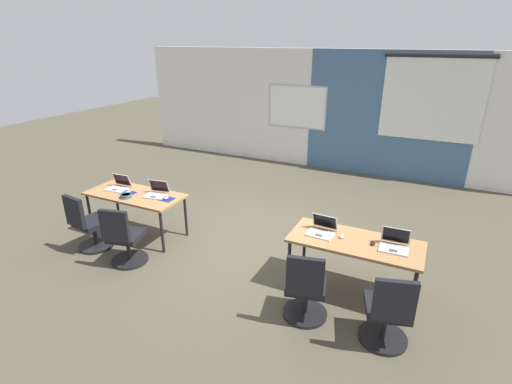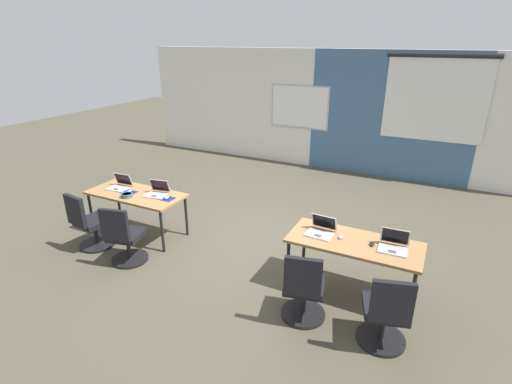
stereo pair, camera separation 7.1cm
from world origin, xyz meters
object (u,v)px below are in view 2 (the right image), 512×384
Objects in this scene: laptop_near_left_inner at (157,192)px; chair_near_left_inner at (125,240)px; desk_near_right at (354,246)px; mouse_near_left_end at (129,191)px; desk_near_left at (136,196)px; laptop_near_right_end at (393,245)px; mouse_near_left_inner at (167,197)px; chair_near_right_end at (385,316)px; laptop_near_right_inner at (321,230)px; chair_near_left_end at (90,226)px; chair_near_right_inner at (304,292)px; mouse_near_right_end at (372,244)px; mouse_near_right_inner at (341,237)px; laptop_near_left_end at (120,185)px; snack_bowl at (127,195)px.

chair_near_left_inner is at bearing -92.68° from laptop_near_left_inner.
mouse_near_left_end reaches higher than desk_near_right.
desk_near_left is 3.95m from laptop_near_right_end.
chair_near_left_inner is (-0.13, -0.82, -0.36)m from mouse_near_left_inner.
laptop_near_right_inner is at bearing -56.12° from chair_near_right_end.
desk_near_right is 1.74× the size of chair_near_right_end.
mouse_near_left_inner is 1.23m from chair_near_left_end.
chair_near_right_inner is at bearing -137.17° from laptop_near_right_end.
desk_near_left is 14.94× the size of mouse_near_left_inner.
mouse_near_left_end reaches higher than mouse_near_right_end.
mouse_near_right_inner is at bearing -0.68° from mouse_near_left_inner.
mouse_near_left_inner and mouse_near_left_end have the same top height.
chair_near_left_end is (0.06, -0.74, -0.39)m from laptop_near_left_end.
laptop_near_left_end is 1.96× the size of snack_bowl.
laptop_near_right_end reaches higher than chair_near_left_end.
mouse_near_right_end is at bearing -0.70° from mouse_near_left_inner.
mouse_near_left_end is (-3.43, -0.04, 0.00)m from mouse_near_right_inner.
chair_near_right_inner is at bearing -17.81° from mouse_near_left_inner.
chair_near_right_end is at bearing -10.37° from mouse_near_left_end.
desk_near_right is at bearing -4.13° from laptop_near_left_end.
mouse_near_left_inner is at bearing 179.30° from mouse_near_right_end.
mouse_near_right_end is 0.93m from chair_near_right_end.
mouse_near_left_inner is 0.99m from laptop_near_left_end.
chair_near_right_end is at bearing -14.15° from laptop_near_left_end.
chair_near_right_inner is 1.00× the size of chair_near_left_inner.
laptop_near_left_inner is 0.46m from snack_bowl.
mouse_near_left_inner is (0.60, 0.04, 0.08)m from desk_near_left.
chair_near_right_inner is 2.70m from mouse_near_left_inner.
mouse_near_right_inner is at bearing -11.16° from laptop_near_left_inner.
mouse_near_left_inner is at bearing 177.62° from laptop_near_right_end.
mouse_near_left_end reaches higher than desk_near_left.
mouse_near_right_inner reaches higher than desk_near_left.
laptop_near_right_inner reaches higher than snack_bowl.
chair_near_left_end is (-3.65, -0.70, -0.36)m from mouse_near_right_inner.
desk_near_left is 4.26× the size of laptop_near_left_inner.
mouse_near_left_end is (-4.05, -0.05, -0.03)m from laptop_near_right_end.
laptop_near_right_end reaches higher than laptop_near_left_end.
chair_near_left_end is at bearing -172.65° from laptop_near_right_end.
desk_near_right is 15.55× the size of mouse_near_right_inner.
chair_near_left_inner reaches higher than mouse_near_left_end.
laptop_near_right_inner is (3.07, 0.01, 0.11)m from desk_near_left.
laptop_near_right_end is 0.37× the size of chair_near_left_inner.
laptop_near_right_end is 0.91× the size of laptop_near_left_inner.
mouse_near_right_inner is at bearing 3.30° from snack_bowl.
mouse_near_right_inner is at bearing -64.88° from chair_near_right_end.
chair_near_right_inner is (-0.89, 0.01, 0.00)m from chair_near_right_end.
chair_near_left_inner is 0.80m from chair_near_left_end.
desk_near_left is at bearing -174.82° from laptop_near_left_inner.
chair_near_left_end is 5.18× the size of snack_bowl.
mouse_near_left_inner is at bearing -4.23° from laptop_near_left_end.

